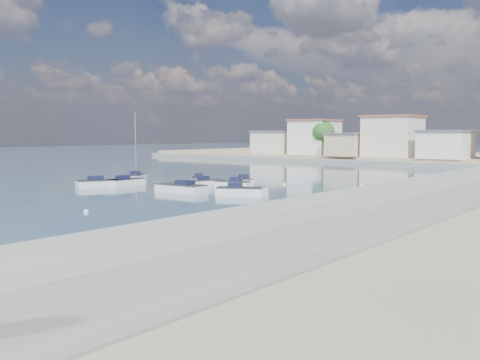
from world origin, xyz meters
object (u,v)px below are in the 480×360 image
(motorboat_b, at_px, (208,183))
(motorboat_c, at_px, (179,188))
(motorboat_h, at_px, (242,192))
(motorboat_d, at_px, (231,185))
(motorboat_e, at_px, (103,184))
(motorboat_f, at_px, (242,182))
(motorboat_a, at_px, (128,182))
(sailboat, at_px, (137,177))
(motorboat_g, at_px, (199,181))

(motorboat_b, distance_m, motorboat_c, 6.12)
(motorboat_c, distance_m, motorboat_h, 7.40)
(motorboat_d, height_order, motorboat_e, same)
(motorboat_h, bearing_deg, motorboat_b, 153.34)
(motorboat_f, bearing_deg, motorboat_a, -136.70)
(motorboat_d, xyz_separation_m, motorboat_f, (-1.49, 3.86, 0.00))
(motorboat_c, xyz_separation_m, motorboat_d, (1.79, 6.32, -0.00))
(motorboat_d, bearing_deg, motorboat_h, -40.83)
(motorboat_c, bearing_deg, motorboat_b, 103.35)
(motorboat_d, height_order, sailboat, sailboat)
(motorboat_b, xyz_separation_m, motorboat_f, (1.71, 4.22, 0.00))
(motorboat_a, relative_size, motorboat_e, 0.86)
(motorboat_e, bearing_deg, motorboat_d, 33.11)
(motorboat_d, height_order, motorboat_g, same)
(motorboat_b, relative_size, motorboat_f, 1.04)
(motorboat_c, bearing_deg, motorboat_g, 120.18)
(motorboat_c, bearing_deg, motorboat_d, 74.18)
(motorboat_b, xyz_separation_m, motorboat_e, (-9.17, -7.71, 0.00))
(motorboat_c, height_order, motorboat_d, same)
(motorboat_e, height_order, sailboat, sailboat)
(motorboat_f, bearing_deg, sailboat, -164.66)
(motorboat_d, xyz_separation_m, sailboat, (-16.02, -0.13, 0.04))
(motorboat_a, xyz_separation_m, motorboat_d, (11.28, 5.37, -0.00))
(motorboat_c, distance_m, motorboat_g, 8.79)
(motorboat_a, distance_m, motorboat_g, 8.36)
(motorboat_f, distance_m, sailboat, 15.07)
(motorboat_b, xyz_separation_m, motorboat_g, (-3.00, 1.64, 0.00))
(motorboat_c, bearing_deg, sailboat, 156.50)
(motorboat_b, bearing_deg, motorboat_h, -26.66)
(motorboat_a, distance_m, motorboat_b, 9.51)
(motorboat_e, bearing_deg, motorboat_g, 56.59)
(motorboat_b, height_order, sailboat, sailboat)
(motorboat_f, xyz_separation_m, sailboat, (-14.53, -3.99, 0.04))
(sailboat, bearing_deg, motorboat_c, -23.50)
(motorboat_a, relative_size, motorboat_b, 1.17)
(motorboat_g, bearing_deg, sailboat, -171.85)
(motorboat_b, bearing_deg, sailboat, 178.96)
(motorboat_c, relative_size, sailboat, 0.71)
(motorboat_c, xyz_separation_m, motorboat_h, (7.22, 1.62, -0.00))
(motorboat_a, xyz_separation_m, motorboat_e, (-1.09, -2.70, -0.00))
(motorboat_f, xyz_separation_m, motorboat_g, (-4.72, -2.58, 0.00))
(motorboat_a, xyz_separation_m, motorboat_f, (9.79, 9.23, -0.00))
(motorboat_c, relative_size, motorboat_d, 1.46)
(motorboat_a, height_order, motorboat_e, same)
(motorboat_g, distance_m, sailboat, 9.92)
(motorboat_e, height_order, motorboat_g, same)
(motorboat_f, bearing_deg, motorboat_e, -132.37)
(motorboat_g, bearing_deg, motorboat_e, -123.41)
(motorboat_f, bearing_deg, motorboat_g, -151.30)
(motorboat_a, xyz_separation_m, motorboat_b, (8.08, 5.01, -0.00))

